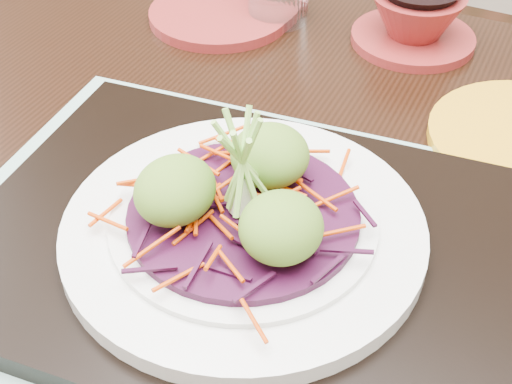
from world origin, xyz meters
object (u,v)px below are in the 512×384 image
at_px(dining_table, 268,262).
at_px(serving_tray, 244,246).
at_px(white_plate, 244,228).
at_px(terracotta_bowl_set, 415,21).
at_px(terracotta_side_plate, 220,14).

relative_size(dining_table, serving_tray, 2.88).
relative_size(serving_tray, white_plate, 1.54).
relative_size(dining_table, white_plate, 4.43).
relative_size(serving_tray, terracotta_bowl_set, 2.45).
distance_m(dining_table, serving_tray, 0.14).
bearing_deg(white_plate, terracotta_bowl_set, 88.62).
bearing_deg(terracotta_side_plate, serving_tray, -57.67).
distance_m(dining_table, terracotta_side_plate, 0.33).
xyz_separation_m(dining_table, white_plate, (0.02, -0.09, 0.13)).
bearing_deg(dining_table, terracotta_bowl_set, 81.88).
distance_m(serving_tray, white_plate, 0.02).
relative_size(white_plate, terracotta_bowl_set, 1.60).
relative_size(dining_table, terracotta_side_plate, 7.16).
bearing_deg(dining_table, serving_tray, -77.94).
relative_size(terracotta_side_plate, terracotta_bowl_set, 0.99).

